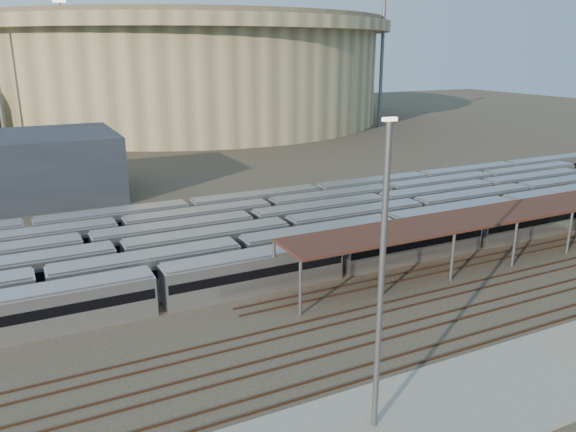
# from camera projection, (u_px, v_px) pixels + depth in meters

# --- Properties ---
(ground) EXTENTS (420.00, 420.00, 0.00)m
(ground) POSITION_uv_depth(u_px,v_px,m) (384.00, 303.00, 51.69)
(ground) COLOR #383026
(ground) RESTS_ON ground
(apron) EXTENTS (50.00, 9.00, 0.20)m
(apron) POSITION_uv_depth(u_px,v_px,m) (456.00, 405.00, 36.66)
(apron) COLOR gray
(apron) RESTS_ON ground
(subway_trains) EXTENTS (130.57, 23.90, 3.60)m
(subway_trains) POSITION_uv_depth(u_px,v_px,m) (285.00, 230.00, 66.57)
(subway_trains) COLOR silver
(subway_trains) RESTS_ON ground
(inspection_shed) EXTENTS (60.30, 6.00, 5.30)m
(inspection_shed) POSITION_uv_depth(u_px,v_px,m) (526.00, 210.00, 63.05)
(inspection_shed) COLOR #5E5E63
(inspection_shed) RESTS_ON ground
(empty_tracks) EXTENTS (170.00, 9.62, 0.18)m
(empty_tracks) POSITION_uv_depth(u_px,v_px,m) (419.00, 325.00, 47.37)
(empty_tracks) COLOR #4C3323
(empty_tracks) RESTS_ON ground
(stadium) EXTENTS (124.00, 124.00, 32.50)m
(stadium) POSITION_uv_depth(u_px,v_px,m) (190.00, 68.00, 177.70)
(stadium) COLOR tan
(stadium) RESTS_ON ground
(floodlight_2) EXTENTS (4.00, 1.00, 38.40)m
(floodlight_2) POSITION_uv_depth(u_px,v_px,m) (382.00, 55.00, 161.34)
(floodlight_2) COLOR #5E5E63
(floodlight_2) RESTS_ON ground
(floodlight_3) EXTENTS (4.00, 1.00, 38.40)m
(floodlight_3) POSITION_uv_depth(u_px,v_px,m) (65.00, 54.00, 178.76)
(floodlight_3) COLOR #5E5E63
(floodlight_3) RESTS_ON ground
(yard_light_pole) EXTENTS (0.81, 0.36, 18.85)m
(yard_light_pole) POSITION_uv_depth(u_px,v_px,m) (381.00, 282.00, 31.93)
(yard_light_pole) COLOR #5E5E63
(yard_light_pole) RESTS_ON apron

